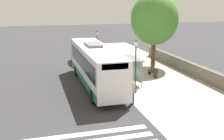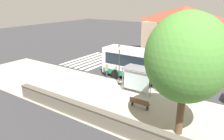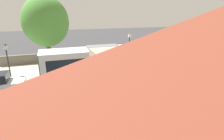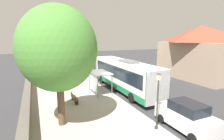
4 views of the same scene
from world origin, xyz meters
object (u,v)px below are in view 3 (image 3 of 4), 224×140
object	(u,v)px
bench	(84,64)
street_lamp_far	(129,49)
bus	(113,64)
shade_tree	(46,22)
bus_shelter	(105,55)
pedestrian	(153,64)
street_lamp_near	(8,62)

from	to	relation	value
bench	street_lamp_far	distance (m)	5.90
bus	shade_tree	xyz separation A→B (m)	(-7.82, -5.36, 3.45)
bus_shelter	bus	bearing A→B (deg)	-4.13
bus	pedestrian	distance (m)	5.51
bus	bench	bearing A→B (deg)	-166.51
street_lamp_far	bus	bearing A→B (deg)	-46.53
bus_shelter	pedestrian	bearing A→B (deg)	73.13
bus	street_lamp_near	world-z (taller)	street_lamp_near
bus	shade_tree	size ratio (longest dim) A/B	1.48
bus_shelter	bench	world-z (taller)	bus_shelter
bus_shelter	shade_tree	size ratio (longest dim) A/B	0.40
pedestrian	street_lamp_near	xyz separation A→B (m)	(-0.56, -13.82, 1.26)
bench	shade_tree	distance (m)	6.45
bus	pedestrian	size ratio (longest dim) A/B	6.78
bus	bus_shelter	bearing A→B (deg)	175.87
bus_shelter	street_lamp_near	size ratio (longest dim) A/B	0.85
street_lamp_near	shade_tree	bearing A→B (deg)	150.47
street_lamp_near	street_lamp_far	world-z (taller)	street_lamp_far
pedestrian	bench	distance (m)	8.14
pedestrian	street_lamp_far	distance (m)	3.07
street_lamp_far	shade_tree	xyz separation A→B (m)	(-5.16, -8.16, 2.76)
bus_shelter	pedestrian	size ratio (longest dim) A/B	1.85
pedestrian	bus_shelter	bearing A→B (deg)	-106.87
bench	bus	bearing A→B (deg)	13.49
street_lamp_near	street_lamp_far	bearing A→B (deg)	92.77
bus	pedestrian	xyz separation A→B (m)	(-1.55, 5.23, -0.82)
street_lamp_near	pedestrian	bearing A→B (deg)	87.67
pedestrian	street_lamp_far	xyz separation A→B (m)	(-1.11, -2.42, 1.52)
bus_shelter	bench	xyz separation A→B (m)	(-3.07, -1.69, -1.54)
bench	street_lamp_near	size ratio (longest dim) A/B	0.46
shade_tree	bus	bearing A→B (deg)	34.40
bench	street_lamp_far	bearing A→B (deg)	50.90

